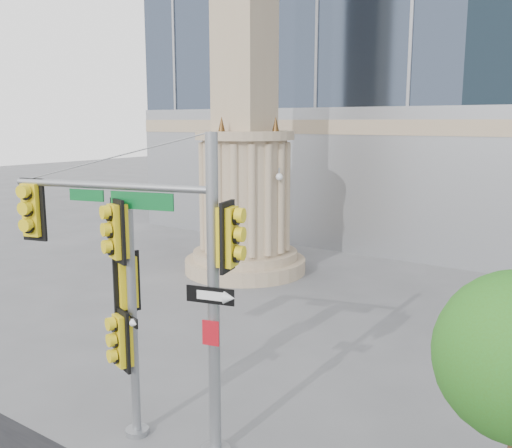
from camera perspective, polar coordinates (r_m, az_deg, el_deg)
The scene contains 4 objects.
ground at distance 10.96m, azimuth -4.00°, elevation -19.55°, with size 120.00×120.00×0.00m, color #545456.
monument at distance 20.30m, azimuth -1.13°, elevation 10.46°, with size 4.40×4.40×16.60m.
main_signal_pole at distance 9.35m, azimuth -9.65°, elevation -3.30°, with size 4.02×1.39×5.29m.
secondary_signal_pole at distance 9.93m, azimuth -12.93°, elevation -7.21°, with size 0.73×0.69×4.27m.
Camera 1 is at (6.08, -7.31, 5.44)m, focal length 40.00 mm.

